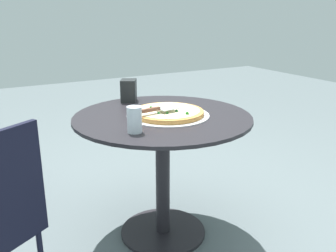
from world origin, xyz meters
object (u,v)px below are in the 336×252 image
at_px(patio_table, 163,149).
at_px(drinking_cup, 134,120).
at_px(napkin_dispenser, 129,90).
at_px(pizza_on_tray, 168,113).
at_px(pizza_server, 159,109).

height_order(patio_table, drinking_cup, drinking_cup).
bearing_deg(patio_table, napkin_dispenser, -176.25).
bearing_deg(patio_table, pizza_on_tray, 61.98).
bearing_deg(patio_table, pizza_server, -47.58).
bearing_deg(pizza_on_tray, napkin_dispenser, -172.67).
relative_size(drinking_cup, napkin_dispenser, 0.91).
xyz_separation_m(patio_table, napkin_dispenser, (-0.39, -0.03, 0.26)).
xyz_separation_m(pizza_server, drinking_cup, (0.15, -0.20, 0.01)).
xyz_separation_m(pizza_on_tray, drinking_cup, (0.17, -0.28, 0.05)).
distance_m(pizza_server, napkin_dispenser, 0.43).
height_order(pizza_on_tray, drinking_cup, drinking_cup).
relative_size(patio_table, napkin_dispenser, 7.11).
bearing_deg(pizza_on_tray, patio_table, -118.02).
height_order(patio_table, pizza_on_tray, pizza_on_tray).
xyz_separation_m(pizza_on_tray, pizza_server, (0.03, -0.07, 0.04)).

